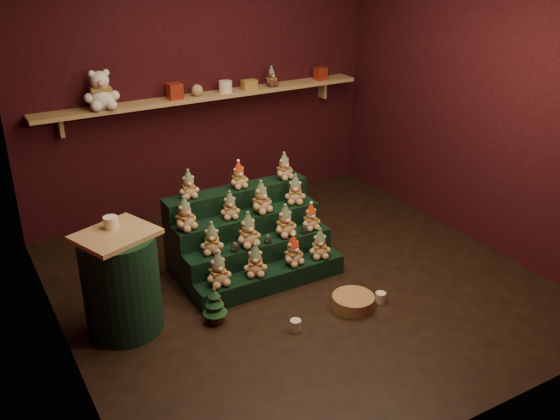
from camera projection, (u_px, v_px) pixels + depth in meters
ground at (299, 283)px, 5.59m from camera, size 4.00×4.00×0.00m
back_wall at (200, 83)px, 6.63m from camera, size 4.00×0.10×2.80m
front_wall at (498, 232)px, 3.39m from camera, size 4.00×0.10×2.80m
left_wall at (34, 181)px, 4.08m from camera, size 0.10×4.00×2.80m
right_wall at (484, 101)px, 5.94m from camera, size 0.10×4.00×2.80m
back_shelf at (207, 97)px, 6.53m from camera, size 3.60×0.26×0.24m
riser_tier_front at (271, 279)px, 5.49m from camera, size 1.40×0.22×0.18m
riser_tier_midfront at (259, 259)px, 5.63m from camera, size 1.40×0.22×0.36m
riser_tier_midback at (248, 241)px, 5.76m from camera, size 1.40×0.22×0.54m
riser_tier_back at (237, 223)px, 5.90m from camera, size 1.40×0.22×0.72m
teddy_0 at (218, 269)px, 5.17m from camera, size 0.22×0.20×0.31m
teddy_1 at (255, 260)px, 5.32m from camera, size 0.26×0.25×0.29m
teddy_2 at (293, 250)px, 5.49m from camera, size 0.24×0.22×0.28m
teddy_3 at (320, 243)px, 5.61m from camera, size 0.24×0.23×0.28m
teddy_4 at (212, 238)px, 5.30m from camera, size 0.26×0.25×0.28m
teddy_5 at (248, 230)px, 5.42m from camera, size 0.23×0.21×0.31m
teddy_6 at (285, 220)px, 5.61m from camera, size 0.22×0.20×0.30m
teddy_7 at (311, 216)px, 5.74m from camera, size 0.19×0.17×0.25m
teddy_8 at (185, 214)px, 5.31m from camera, size 0.27×0.26×0.30m
teddy_9 at (230, 205)px, 5.53m from camera, size 0.21×0.20×0.25m
teddy_10 at (261, 197)px, 5.64m from camera, size 0.26×0.24×0.30m
teddy_11 at (295, 189)px, 5.83m from camera, size 0.26×0.25×0.28m
teddy_12 at (189, 184)px, 5.50m from camera, size 0.20×0.18×0.25m
teddy_13 at (239, 175)px, 5.71m from camera, size 0.18×0.17×0.25m
teddy_14 at (284, 166)px, 5.91m from camera, size 0.22×0.20×0.26m
snow_globe_a at (235, 247)px, 5.36m from camera, size 0.07×0.07×0.09m
snow_globe_b at (268, 239)px, 5.51m from camera, size 0.06×0.06×0.09m
snow_globe_c at (304, 229)px, 5.68m from camera, size 0.06×0.06×0.08m
side_table at (121, 282)px, 4.80m from camera, size 0.68×0.63×0.85m
table_ornament at (111, 222)px, 4.68m from camera, size 0.11×0.11×0.09m
mini_christmas_tree at (215, 305)px, 4.98m from camera, size 0.20×0.20×0.34m
mug_left at (296, 325)px, 4.93m from camera, size 0.09×0.09×0.09m
mug_right at (381, 297)px, 5.30m from camera, size 0.09×0.09×0.09m
wicker_basket at (353, 302)px, 5.22m from camera, size 0.47×0.47×0.11m
white_bear at (100, 85)px, 5.90m from camera, size 0.36×0.33×0.47m
brown_bear at (271, 77)px, 6.79m from camera, size 0.18×0.17×0.22m
gift_tin_red_a at (175, 91)px, 6.31m from camera, size 0.14×0.14×0.16m
gift_tin_cream at (225, 87)px, 6.57m from camera, size 0.14×0.14×0.12m
gift_tin_red_b at (320, 74)px, 7.11m from camera, size 0.12×0.12×0.14m
shelf_plush_ball at (197, 90)px, 6.43m from camera, size 0.12×0.12×0.12m
scarf_gift_box at (249, 85)px, 6.71m from camera, size 0.16×0.10×0.10m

